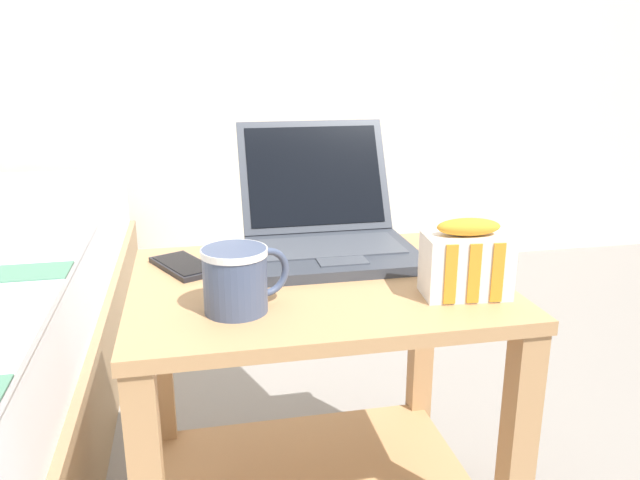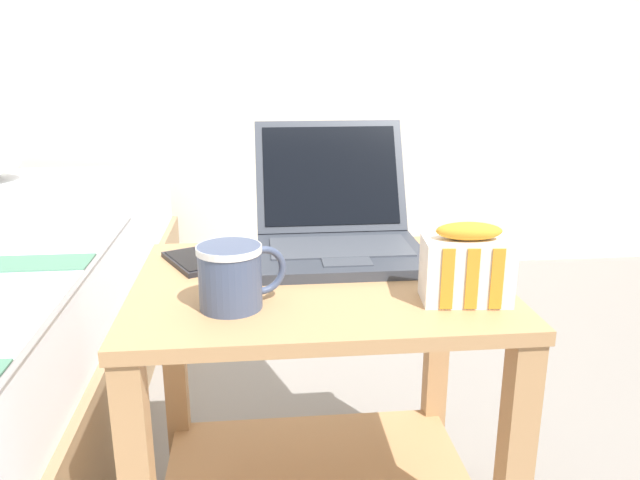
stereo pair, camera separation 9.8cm
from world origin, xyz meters
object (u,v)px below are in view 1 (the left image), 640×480
(laptop, at_px, (327,226))
(mug_front_left, at_px, (237,276))
(snack_bag, at_px, (466,262))
(cell_phone, at_px, (184,266))

(laptop, height_order, mug_front_left, laptop)
(snack_bag, bearing_deg, cell_phone, 153.01)
(mug_front_left, xyz_separation_m, snack_bag, (0.35, -0.01, 0.00))
(laptop, xyz_separation_m, cell_phone, (-0.27, -0.05, -0.04))
(snack_bag, height_order, cell_phone, snack_bag)
(laptop, relative_size, snack_bag, 2.57)
(laptop, distance_m, snack_bag, 0.32)
(laptop, bearing_deg, snack_bag, -59.50)
(laptop, relative_size, cell_phone, 2.25)
(laptop, height_order, snack_bag, laptop)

